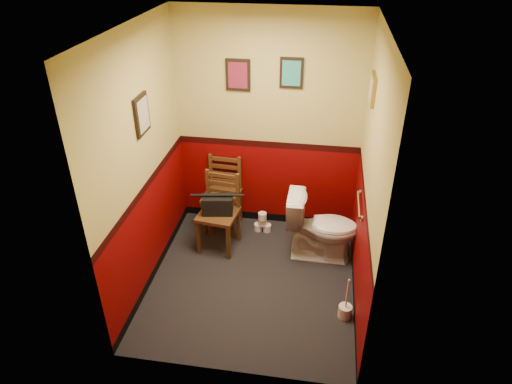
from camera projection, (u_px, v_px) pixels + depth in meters
floor at (253, 280)px, 5.07m from camera, size 2.20×2.40×0.00m
ceiling at (251, 28)px, 3.68m from camera, size 2.20×2.40×0.00m
wall_back at (268, 126)px, 5.39m from camera, size 2.20×0.00×2.70m
wall_front at (226, 251)px, 3.36m from camera, size 2.20×0.00×2.70m
wall_left at (143, 166)px, 4.52m from camera, size 0.00×2.40×2.70m
wall_right at (369, 183)px, 4.23m from camera, size 0.00×2.40×2.70m
grab_bar at (359, 205)px, 4.65m from camera, size 0.05×0.56×0.06m
framed_print_back_a at (238, 75)px, 5.11m from camera, size 0.28×0.04×0.36m
framed_print_back_b at (291, 73)px, 5.01m from camera, size 0.26×0.04×0.34m
framed_print_left at (142, 115)px, 4.35m from camera, size 0.04×0.30×0.38m
framed_print_right at (372, 89)px, 4.38m from camera, size 0.04×0.34×0.28m
toilet at (322, 227)px, 5.24m from camera, size 0.83×0.47×0.81m
toilet_brush at (345, 311)px, 4.57m from camera, size 0.14×0.14×0.49m
chair_left at (223, 194)px, 5.76m from camera, size 0.47×0.47×0.94m
chair_right at (219, 212)px, 5.40m from camera, size 0.49×0.49×0.94m
handbag at (218, 205)px, 5.29m from camera, size 0.38×0.23×0.26m
tp_stack at (263, 223)px, 5.82m from camera, size 0.22×0.13×0.29m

